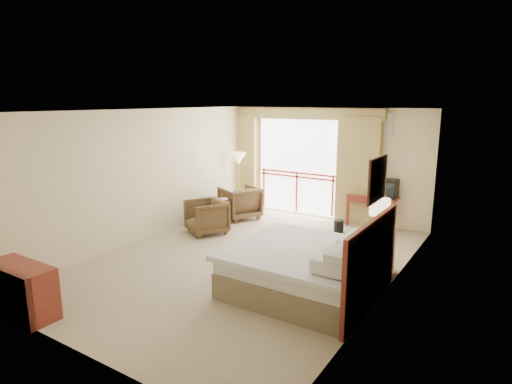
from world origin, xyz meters
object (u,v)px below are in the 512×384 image
Objects in this scene: table_lamp at (380,208)px; armchair_near at (207,233)px; floor_lamp at (238,161)px; bed at (308,268)px; nightstand at (376,254)px; side_table at (221,207)px; wastebasket at (339,226)px; dresser at (21,290)px; desk at (374,202)px; tv at (387,188)px; armchair_far at (240,218)px.

table_lamp is 0.74× the size of armchair_near.
armchair_near is at bearing -75.76° from floor_lamp.
nightstand is (0.65, 1.29, -0.05)m from bed.
side_table reaches higher than armchair_near.
table_lamp reaches higher than wastebasket.
floor_lamp reaches higher than dresser.
wastebasket is at bearing -114.49° from desk.
tv is 0.56× the size of armchair_near.
table_lamp is at bearing -25.66° from floor_lamp.
tv is (-0.60, 2.63, 0.61)m from nightstand.
wastebasket is 6.26m from dresser.
armchair_far is at bearing -174.46° from wastebasket.
tv reaches higher than dresser.
desk is 3.56m from side_table.
bed is at bearing 75.14° from armchair_far.
nightstand is at bearing -52.53° from wastebasket.
table_lamp reaches higher than nightstand.
side_table is (-0.18, 0.75, 0.39)m from armchair_near.
table_lamp is 3.98m from armchair_near.
floor_lamp is at bearing 100.24° from dresser.
table_lamp is at bearing 27.51° from armchair_near.
side_table is (-0.10, -0.65, 0.39)m from armchair_far.
floor_lamp is (-0.31, 1.20, 0.94)m from side_table.
tv is 3.83m from side_table.
side_table is at bearing -158.86° from tv.
dresser reaches higher than nightstand.
wastebasket is 0.31× the size of armchair_far.
armchair_far is (-3.89, 1.57, -0.33)m from nightstand.
armchair_far is 5.64m from dresser.
desk is (-0.26, 3.97, 0.19)m from bed.
dresser is (-3.59, -4.10, -0.76)m from table_lamp.
side_table reaches higher than wastebasket.
desk is 7.25m from dresser.
wastebasket is 3.17m from floor_lamp.
desk is 3.88m from armchair_near.
dresser is at bearing 29.55° from armchair_far.
tv is 1.70× the size of wastebasket.
floor_lamp reaches higher than armchair_far.
bed is 1.44m from nightstand.
armchair_far is at bearing 138.63° from bed.
bed is at bearing -33.40° from side_table.
bed is 3.22× the size of nightstand.
dresser is (-2.20, -5.86, 0.23)m from wastebasket.
nightstand is at bearing 52.07° from dresser.
desk reaches higher than dresser.
side_table is at bearing 146.60° from bed.
armchair_near reaches higher than wastebasket.
floor_lamp is (-3.40, -0.56, 0.76)m from desk.
armchair_near is (-2.43, -1.64, -0.13)m from wastebasket.
side_table is 4.98m from dresser.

